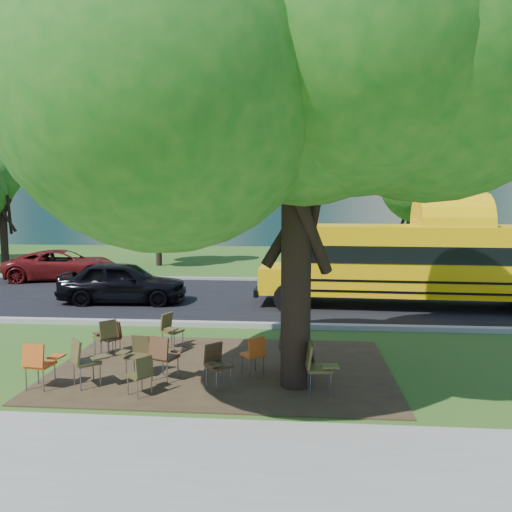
# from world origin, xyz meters

# --- Properties ---
(ground) EXTENTS (160.00, 160.00, 0.00)m
(ground) POSITION_xyz_m (0.00, 0.00, 0.00)
(ground) COLOR #235119
(ground) RESTS_ON ground
(sidewalk) EXTENTS (60.00, 4.00, 0.04)m
(sidewalk) POSITION_xyz_m (0.00, -5.00, 0.02)
(sidewalk) COLOR gray
(sidewalk) RESTS_ON ground
(dirt_patch) EXTENTS (7.00, 4.50, 0.03)m
(dirt_patch) POSITION_xyz_m (1.00, -0.50, 0.01)
(dirt_patch) COLOR #382819
(dirt_patch) RESTS_ON ground
(asphalt_road) EXTENTS (80.00, 8.00, 0.04)m
(asphalt_road) POSITION_xyz_m (0.00, 7.00, 0.02)
(asphalt_road) COLOR black
(asphalt_road) RESTS_ON ground
(kerb_near) EXTENTS (80.00, 0.25, 0.14)m
(kerb_near) POSITION_xyz_m (0.00, 3.00, 0.07)
(kerb_near) COLOR gray
(kerb_near) RESTS_ON ground
(kerb_far) EXTENTS (80.00, 0.25, 0.14)m
(kerb_far) POSITION_xyz_m (0.00, 11.10, 0.07)
(kerb_far) COLOR gray
(kerb_far) RESTS_ON ground
(building_main) EXTENTS (38.00, 16.00, 22.00)m
(building_main) POSITION_xyz_m (-8.00, 36.00, 11.00)
(building_main) COLOR slate
(building_main) RESTS_ON ground
(bg_tree_0) EXTENTS (5.20, 5.20, 7.18)m
(bg_tree_0) POSITION_xyz_m (-12.00, 13.00, 4.57)
(bg_tree_0) COLOR black
(bg_tree_0) RESTS_ON ground
(bg_tree_2) EXTENTS (4.80, 4.80, 6.62)m
(bg_tree_2) POSITION_xyz_m (-5.00, 16.00, 4.21)
(bg_tree_2) COLOR black
(bg_tree_2) RESTS_ON ground
(bg_tree_3) EXTENTS (5.60, 5.60, 7.84)m
(bg_tree_3) POSITION_xyz_m (8.00, 14.00, 5.03)
(bg_tree_3) COLOR black
(bg_tree_3) RESTS_ON ground
(main_tree) EXTENTS (7.11, 7.11, 8.75)m
(main_tree) POSITION_xyz_m (2.54, -1.40, 5.18)
(main_tree) COLOR black
(main_tree) RESTS_ON ground
(school_bus) EXTENTS (11.28, 3.00, 2.73)m
(school_bus) POSITION_xyz_m (7.39, 6.00, 1.58)
(school_bus) COLOR #FEC008
(school_bus) RESTS_ON ground
(chair_0) EXTENTS (0.64, 0.54, 0.92)m
(chair_0) POSITION_xyz_m (-2.22, -1.96, 0.57)
(chair_0) COLOR #C65215
(chair_0) RESTS_ON ground
(chair_1) EXTENTS (0.82, 0.65, 0.95)m
(chair_1) POSITION_xyz_m (-1.44, -1.80, 0.59)
(chair_1) COLOR #4D4421
(chair_1) RESTS_ON ground
(chair_2) EXTENTS (0.52, 0.66, 0.77)m
(chair_2) POSITION_xyz_m (-0.22, -2.10, 0.47)
(chair_2) COLOR #413C1C
(chair_2) RESTS_ON ground
(chair_3) EXTENTS (0.60, 0.49, 0.83)m
(chair_3) POSITION_xyz_m (-0.64, -1.09, 0.51)
(chair_3) COLOR #473E1E
(chair_3) RESTS_ON ground
(chair_4) EXTENTS (0.74, 0.58, 0.93)m
(chair_4) POSITION_xyz_m (-0.02, -1.34, 0.57)
(chair_4) COLOR #51321D
(chair_4) RESTS_ON ground
(chair_5) EXTENTS (0.57, 0.72, 0.84)m
(chair_5) POSITION_xyz_m (1.04, -1.57, 0.52)
(chair_5) COLOR #402D16
(chair_5) RESTS_ON ground
(chair_6) EXTENTS (0.64, 0.62, 0.91)m
(chair_6) POSITION_xyz_m (2.69, -1.22, 0.56)
(chair_6) COLOR #4A311A
(chair_6) RESTS_ON ground
(chair_7) EXTENTS (0.61, 0.63, 0.94)m
(chair_7) POSITION_xyz_m (2.93, -1.75, 0.58)
(chair_7) COLOR #4C4921
(chair_7) RESTS_ON ground
(chair_8) EXTENTS (0.59, 0.75, 0.87)m
(chair_8) POSITION_xyz_m (-1.74, 0.11, 0.54)
(chair_8) COLOR #47411E
(chair_8) RESTS_ON ground
(chair_9) EXTENTS (0.68, 0.54, 0.80)m
(chair_9) POSITION_xyz_m (-1.68, 0.22, 0.49)
(chair_9) COLOR #432717
(chair_9) RESTS_ON ground
(chair_10) EXTENTS (0.55, 0.70, 0.87)m
(chair_10) POSITION_xyz_m (-0.45, 0.79, 0.54)
(chair_10) COLOR brown
(chair_10) RESTS_ON ground
(chair_11) EXTENTS (0.55, 0.69, 0.82)m
(chair_11) POSITION_xyz_m (1.72, -0.83, 0.51)
(chair_11) COLOR #CD5515
(chair_11) RESTS_ON ground
(chair_12) EXTENTS (0.62, 0.79, 0.93)m
(chair_12) POSITION_xyz_m (2.44, -0.50, 0.58)
(chair_12) COLOR #43401D
(chair_12) RESTS_ON ground
(black_car) EXTENTS (4.40, 1.94, 1.47)m
(black_car) POSITION_xyz_m (-3.43, 5.95, 0.74)
(black_car) COLOR black
(black_car) RESTS_ON ground
(bg_car_red) EXTENTS (5.31, 3.44, 1.36)m
(bg_car_red) POSITION_xyz_m (-7.87, 10.72, 0.68)
(bg_car_red) COLOR #601110
(bg_car_red) RESTS_ON ground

